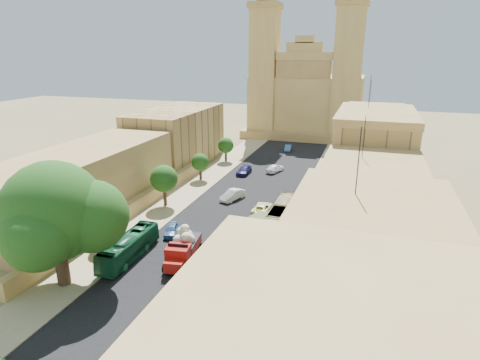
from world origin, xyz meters
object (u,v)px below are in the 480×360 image
Objects in this scene: car_blue_b at (288,148)px; car_dkblue at (244,170)px; bus_green_north at (129,247)px; pedestrian_a at (297,297)px; pedestrian_c at (280,241)px; street_tree_d at (226,146)px; church at (307,96)px; street_tree_b at (164,179)px; red_truck at (183,247)px; bus_cream_east at (283,214)px; bus_red_east at (255,261)px; car_white_a at (233,195)px; street_tree_c at (200,162)px; street_tree_a at (110,217)px; car_blue_a at (171,230)px; ficus_tree at (55,215)px; car_cream at (262,208)px; car_white_b at (275,168)px; olive_pickup at (257,224)px.

car_dkblue is at bearing -106.92° from car_blue_b.
bus_green_north reaches higher than pedestrian_a.
car_blue_b is at bearing -157.15° from pedestrian_c.
street_tree_d is 3.02× the size of pedestrian_a.
street_tree_d is at bearing -108.09° from church.
pedestrian_a is at bearing -81.23° from church.
pedestrian_c is at bearing -60.86° from street_tree_d.
street_tree_b is (-10.00, -54.61, -5.73)m from church.
red_truck reaches higher than pedestrian_c.
street_tree_d is 0.45× the size of bus_cream_east.
bus_red_east is 2.45× the size of car_white_a.
street_tree_c is 26.19m from pedestrian_c.
pedestrian_a is at bearing -12.49° from street_tree_a.
car_blue_a is 2.37× the size of pedestrian_a.
car_dkblue is at bearing 41.14° from street_tree_c.
car_white_a is (7.96, -19.15, -2.32)m from street_tree_d.
bus_red_east is at bearing -66.18° from street_tree_d.
ficus_tree is 37.92m from car_dkblue.
car_blue_a is 1.95× the size of pedestrian_c.
street_tree_b is 24.01m from street_tree_d.
street_tree_b is at bearing 7.78° from car_cream.
bus_red_east reaches higher than car_blue_b.
car_white_b is at bearing -153.26° from pedestrian_c.
street_tree_a is 1.38× the size of car_blue_b.
ficus_tree reaches higher than car_white_a.
street_tree_d is 1.00× the size of car_cream.
bus_cream_east is (13.00, 12.62, 0.17)m from bus_green_north.
street_tree_c reaches higher than olive_pickup.
car_white_a is at bearing 124.29° from olive_pickup.
bus_red_east is (16.50, -37.37, -1.57)m from street_tree_d.
car_white_a is at bearing -79.60° from car_dkblue.
street_tree_c is 25.85m from car_blue_b.
church is 3.19× the size of ficus_tree.
red_truck is at bearing -6.97° from street_tree_a.
street_tree_b is at bearing -100.50° from pedestrian_c.
pedestrian_a is (11.50, -52.58, 0.18)m from car_blue_b.
car_blue_a is 13.09m from car_white_a.
car_white_b is at bearing 37.15° from street_tree_c.
bus_green_north is 2.56× the size of car_blue_b.
pedestrian_a is at bearing -83.51° from car_blue_b.
street_tree_a is at bearing -107.06° from car_blue_b.
car_white_b is at bearing 99.93° from car_white_a.
bus_red_east is 1.03× the size of bus_cream_east.
street_tree_d is 20.86m from car_white_a.
pedestrian_c is at bearing -15.73° from car_blue_a.
car_cream is at bearing 7.05° from street_tree_b.
car_white_b is at bearing 98.31° from olive_pickup.
car_white_b is (4.69, 2.88, 0.03)m from car_dkblue.
bus_cream_east is (16.50, -1.49, -2.37)m from street_tree_b.
street_tree_b is at bearing -4.98° from bus_cream_east.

